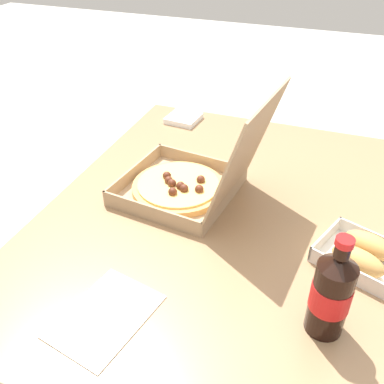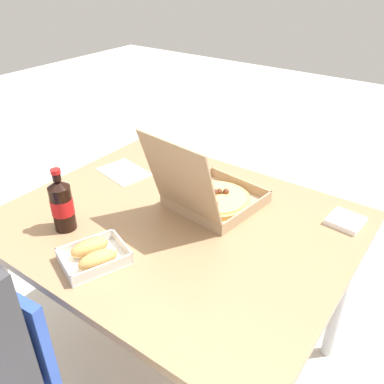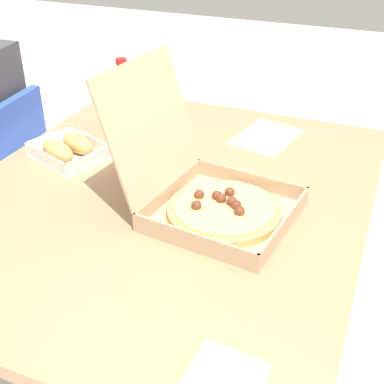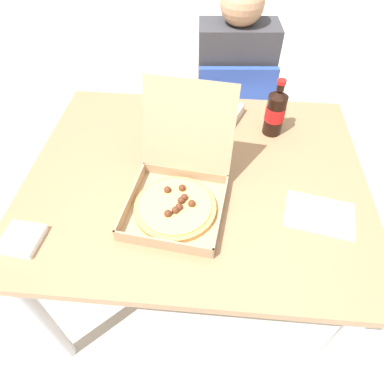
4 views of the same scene
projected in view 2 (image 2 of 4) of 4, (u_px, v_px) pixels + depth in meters
The scene contains 7 objects.
ground_plane at pixel (180, 358), 1.80m from camera, with size 10.00×10.00×0.00m, color beige.
dining_table at pixel (177, 238), 1.46m from camera, with size 1.17×0.96×0.75m.
pizza_box_open at pixel (210, 196), 1.46m from camera, with size 0.34×0.42×0.33m.
bread_side_box at pixel (94, 255), 1.21m from camera, with size 0.21×0.23×0.06m.
cola_bottle at pixel (62, 204), 1.33m from camera, with size 0.07×0.07×0.22m.
paper_menu at pixel (124, 172), 1.72m from camera, with size 0.21×0.15×0.00m, color white.
napkin_pile at pixel (346, 221), 1.39m from camera, with size 0.11×0.11×0.02m, color white.
Camera 2 is at (-0.72, 0.91, 1.56)m, focal length 37.83 mm.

